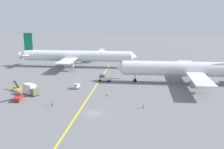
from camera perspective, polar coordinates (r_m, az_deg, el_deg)
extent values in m
plane|color=slate|center=(74.21, -3.88, -7.97)|extent=(600.00, 600.00, 0.00)
cube|color=yellow|center=(84.60, -5.37, -5.42)|extent=(11.09, 119.58, 0.01)
cylinder|color=white|center=(138.30, -7.17, 3.88)|extent=(54.18, 10.61, 5.25)
cone|color=white|center=(134.96, 4.60, 3.73)|extent=(3.27, 5.09, 4.83)
cone|color=white|center=(146.98, -17.89, 3.88)|extent=(4.00, 4.54, 4.20)
cube|color=white|center=(139.03, -8.25, 3.56)|extent=(10.28, 39.62, 0.44)
cube|color=white|center=(145.94, -17.00, 4.09)|extent=(4.48, 13.25, 0.28)
cube|color=#14724C|center=(145.10, -17.05, 6.59)|extent=(4.41, 0.80, 8.64)
cylinder|color=#999EA3|center=(128.60, -8.94, 2.02)|extent=(4.44, 3.01, 2.60)
cylinder|color=#999EA3|center=(149.64, -6.86, 3.52)|extent=(4.44, 3.01, 2.60)
cylinder|color=slate|center=(142.98, -8.28, 2.64)|extent=(0.28, 0.28, 2.59)
cylinder|color=black|center=(143.20, -8.26, 2.13)|extent=(1.35, 0.68, 1.30)
cylinder|color=slate|center=(136.49, -8.95, 2.16)|extent=(0.28, 0.28, 2.59)
cylinder|color=black|center=(136.72, -8.94, 1.62)|extent=(1.35, 0.68, 1.30)
cylinder|color=slate|center=(135.82, 1.79, 2.25)|extent=(0.28, 0.28, 2.59)
cylinder|color=black|center=(136.05, 1.79, 1.71)|extent=(1.35, 0.68, 1.30)
cylinder|color=silver|center=(107.56, 15.28, 1.14)|extent=(48.98, 9.78, 5.52)
cone|color=silver|center=(106.53, 1.59, 1.47)|extent=(3.24, 5.31, 5.08)
cube|color=silver|center=(108.13, 16.53, 0.68)|extent=(10.52, 47.55, 0.44)
cylinder|color=#999EA3|center=(121.08, 14.94, 1.11)|extent=(4.41, 2.96, 2.60)
cylinder|color=#999EA3|center=(95.67, 17.24, -1.95)|extent=(4.41, 2.96, 2.60)
cylinder|color=slate|center=(105.66, 17.29, -1.25)|extent=(0.28, 0.28, 2.52)
cylinder|color=black|center=(105.95, 17.24, -1.92)|extent=(1.34, 0.66, 1.30)
cylinder|color=slate|center=(112.17, 16.65, -0.44)|extent=(0.28, 0.28, 2.52)
cylinder|color=black|center=(112.45, 16.61, -1.07)|extent=(1.34, 0.66, 1.30)
cylinder|color=slate|center=(106.99, 4.82, -0.57)|extent=(0.28, 0.28, 2.52)
cylinder|color=black|center=(107.27, 4.81, -1.22)|extent=(1.34, 0.66, 1.30)
cube|color=white|center=(108.21, -1.48, -0.85)|extent=(5.25, 3.10, 1.19)
cube|color=#333D47|center=(108.16, -2.07, -0.29)|extent=(1.97, 2.34, 0.90)
cylinder|color=#4C4C51|center=(107.61, 0.70, -0.85)|extent=(3.21, 0.40, 0.20)
sphere|color=orange|center=(108.03, -2.07, 0.03)|extent=(0.24, 0.24, 0.24)
cylinder|color=black|center=(107.32, -2.56, -1.29)|extent=(0.92, 0.36, 0.90)
cylinder|color=black|center=(109.99, -2.31, -0.95)|extent=(0.92, 0.36, 0.90)
cylinder|color=black|center=(106.74, -0.63, -1.36)|extent=(0.92, 0.36, 0.90)
cylinder|color=black|center=(109.42, -0.41, -1.01)|extent=(0.92, 0.36, 0.90)
cube|color=red|center=(88.65, -19.01, -4.68)|extent=(3.02, 4.85, 1.00)
cube|color=silver|center=(88.41, -19.05, -3.45)|extent=(2.36, 4.39, 2.71)
cylinder|color=black|center=(87.91, -18.69, -5.14)|extent=(0.34, 0.63, 0.60)
cylinder|color=black|center=(88.31, -19.56, -5.13)|extent=(0.34, 0.63, 0.60)
cylinder|color=black|center=(89.29, -18.43, -4.86)|extent=(0.34, 0.63, 0.60)
cylinder|color=black|center=(89.68, -19.29, -4.85)|extent=(0.34, 0.63, 0.60)
cube|color=#666B4C|center=(92.24, -15.83, -3.43)|extent=(3.07, 3.15, 2.20)
cube|color=silver|center=(94.23, -16.77, -2.84)|extent=(4.83, 4.09, 3.20)
cylinder|color=black|center=(93.84, -15.85, -3.86)|extent=(0.62, 0.46, 0.60)
cylinder|color=black|center=(93.09, -16.56, -4.04)|extent=(0.62, 0.46, 0.60)
cylinder|color=black|center=(95.04, -16.38, -3.69)|extent=(0.62, 0.46, 0.60)
cylinder|color=black|center=(94.30, -17.08, -3.86)|extent=(0.62, 0.46, 0.60)
cube|color=silver|center=(98.14, -7.34, -2.48)|extent=(1.69, 2.70, 1.00)
cube|color=#B2B2B7|center=(97.93, -7.35, -1.99)|extent=(1.77, 2.84, 0.12)
cylinder|color=black|center=(99.20, -7.54, -2.62)|extent=(0.24, 0.61, 0.60)
cylinder|color=black|center=(98.68, -6.79, -2.68)|extent=(0.24, 0.61, 0.60)
cylinder|color=black|center=(97.87, -7.88, -2.84)|extent=(0.24, 0.61, 0.60)
cylinder|color=black|center=(97.34, -7.12, -2.90)|extent=(0.24, 0.61, 0.60)
cube|color=gold|center=(100.27, -19.11, -2.78)|extent=(4.20, 3.99, 0.90)
cube|color=black|center=(100.68, -19.31, -1.94)|extent=(3.65, 3.31, 1.83)
cylinder|color=black|center=(100.87, -19.61, -2.99)|extent=(0.58, 0.55, 0.60)
cylinder|color=black|center=(101.28, -18.86, -2.88)|extent=(0.58, 0.55, 0.60)
cylinder|color=black|center=(99.48, -19.33, -3.18)|extent=(0.58, 0.55, 0.60)
cylinder|color=black|center=(99.90, -18.57, -3.06)|extent=(0.58, 0.55, 0.60)
cylinder|color=#4C4C51|center=(77.80, 6.53, -6.73)|extent=(0.28, 0.28, 0.83)
cylinder|color=orange|center=(77.57, 6.54, -6.24)|extent=(0.36, 0.36, 0.59)
sphere|color=beige|center=(77.45, 6.55, -5.95)|extent=(0.22, 0.22, 0.22)
cylinder|color=#2D3351|center=(81.13, -12.34, -6.15)|extent=(0.28, 0.28, 0.80)
cylinder|color=orange|center=(80.92, -12.36, -5.69)|extent=(0.36, 0.36, 0.57)
sphere|color=brown|center=(80.80, -12.37, -5.42)|extent=(0.22, 0.22, 0.22)
cylinder|color=#F24C19|center=(80.65, -12.23, -5.65)|extent=(0.05, 0.05, 0.40)
cylinder|color=#4C4C51|center=(88.67, -1.04, -4.26)|extent=(0.28, 0.28, 0.79)
cylinder|color=#D1E02D|center=(88.48, -1.04, -3.84)|extent=(0.36, 0.36, 0.56)
sphere|color=beige|center=(88.37, -1.04, -3.60)|extent=(0.21, 0.21, 0.21)
cone|color=orange|center=(103.47, -2.34, -1.89)|extent=(0.40, 0.40, 0.60)
cube|color=black|center=(103.54, -2.34, -2.04)|extent=(0.44, 0.44, 0.04)
cylinder|color=#B7B7BC|center=(155.64, -2.84, 4.48)|extent=(3.53, 16.05, 3.20)
cylinder|color=#99999E|center=(163.30, -2.10, 4.86)|extent=(3.84, 3.84, 3.52)
cylinder|color=#595960|center=(162.64, -2.18, 4.03)|extent=(0.70, 0.70, 4.47)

